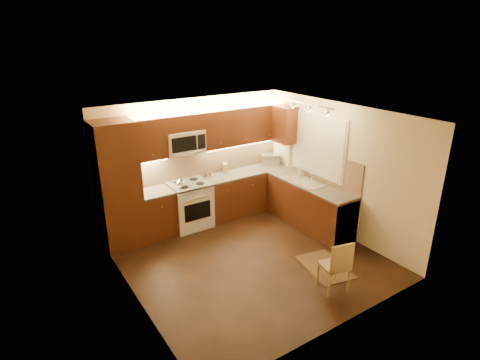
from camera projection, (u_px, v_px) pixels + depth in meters
floor at (250, 259)px, 6.75m from camera, size 4.00×4.00×0.01m
ceiling at (252, 115)px, 5.86m from camera, size 4.00×4.00×0.01m
wall_back at (194, 160)px, 7.87m from camera, size 4.00×0.01×2.50m
wall_front at (345, 244)px, 4.74m from camera, size 4.00×0.01×2.50m
wall_left at (130, 223)px, 5.28m from camera, size 0.01×4.00×2.50m
wall_right at (338, 170)px, 7.33m from camera, size 0.01×4.00×2.50m
pantry at (118, 186)px, 6.82m from camera, size 0.70×0.60×2.30m
base_cab_back_left at (157, 214)px, 7.42m from camera, size 0.62×0.60×0.86m
counter_back_left at (155, 192)px, 7.26m from camera, size 0.62×0.60×0.04m
base_cab_back_right at (245, 192)px, 8.46m from camera, size 1.92×0.60×0.86m
counter_back_right at (245, 172)px, 8.30m from camera, size 1.92×0.60×0.04m
base_cab_right at (309, 206)px, 7.78m from camera, size 0.60×2.00×0.86m
counter_right at (310, 185)px, 7.62m from camera, size 0.60×2.00×0.04m
dishwasher at (335, 219)px, 7.23m from camera, size 0.58×0.60×0.84m
backsplash_back at (210, 160)px, 8.06m from camera, size 3.30×0.02×0.60m
backsplash_right at (322, 166)px, 7.66m from camera, size 0.02×2.00×0.60m
upper_cab_back_left at (148, 139)px, 7.00m from camera, size 0.62×0.35×0.75m
upper_cab_back_right at (242, 125)px, 8.05m from camera, size 1.92×0.35×0.75m
upper_cab_bridge at (182, 122)px, 7.28m from camera, size 0.76×0.35×0.31m
upper_cab_right_corner at (285, 124)px, 8.12m from camera, size 0.35×0.50×0.75m
stove at (190, 205)px, 7.74m from camera, size 0.76×0.65×0.92m
microwave at (184, 142)px, 7.40m from camera, size 0.76×0.38×0.44m
window_frame at (318, 145)px, 7.63m from camera, size 0.03×1.44×1.24m
window_blinds at (318, 145)px, 7.62m from camera, size 0.02×1.36×1.16m
sink at (305, 178)px, 7.71m from camera, size 0.52×0.86×0.15m
faucet at (312, 173)px, 7.77m from camera, size 0.20×0.04×0.30m
track_light_bar at (310, 104)px, 6.99m from camera, size 0.04×1.20×0.03m
kettle at (180, 183)px, 7.33m from camera, size 0.22×0.22×0.21m
toaster_oven at (270, 159)px, 8.69m from camera, size 0.49×0.44×0.24m
knife_block at (225, 168)px, 8.21m from camera, size 0.14×0.17×0.19m
spice_jar_a at (204, 175)px, 7.93m from camera, size 0.06×0.06×0.10m
spice_jar_b at (205, 175)px, 7.91m from camera, size 0.06×0.06×0.10m
spice_jar_c at (207, 175)px, 7.95m from camera, size 0.05×0.05×0.09m
spice_jar_d at (210, 174)px, 7.99m from camera, size 0.05×0.05×0.09m
soap_bottle at (301, 171)px, 8.06m from camera, size 0.11×0.11×0.18m
rug at (325, 267)px, 6.50m from camera, size 0.79×1.04×0.01m
dining_chair at (334, 264)px, 5.82m from camera, size 0.44×0.44×0.84m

